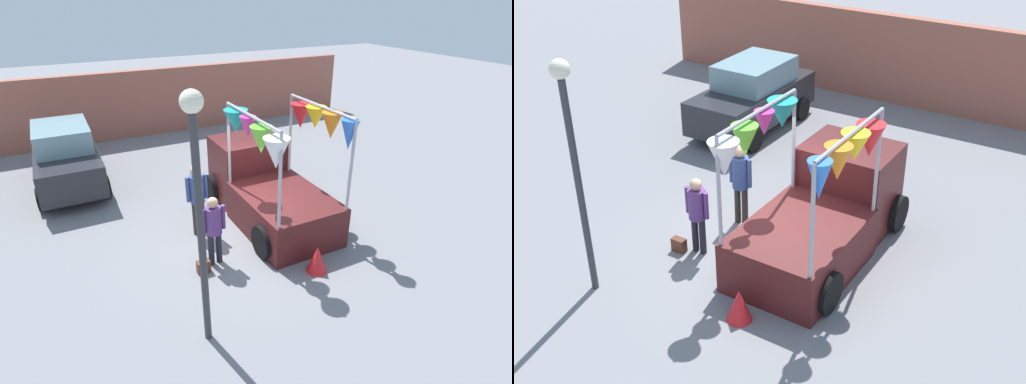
# 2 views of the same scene
# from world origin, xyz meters

# --- Properties ---
(ground_plane) EXTENTS (60.00, 60.00, 0.00)m
(ground_plane) POSITION_xyz_m (0.00, 0.00, 0.00)
(ground_plane) COLOR slate
(vendor_truck) EXTENTS (2.45, 4.12, 3.06)m
(vendor_truck) POSITION_xyz_m (0.91, 0.71, 0.93)
(vendor_truck) COLOR #4C1919
(vendor_truck) RESTS_ON ground
(parked_car) EXTENTS (1.88, 4.00, 1.88)m
(parked_car) POSITION_xyz_m (-3.51, 4.91, 0.94)
(parked_car) COLOR #26262B
(parked_car) RESTS_ON ground
(person_customer) EXTENTS (0.53, 0.34, 1.61)m
(person_customer) POSITION_xyz_m (-1.07, -0.72, 0.96)
(person_customer) COLOR black
(person_customer) RESTS_ON ground
(person_vendor) EXTENTS (0.53, 0.34, 1.80)m
(person_vendor) POSITION_xyz_m (-0.96, 0.58, 1.10)
(person_vendor) COLOR #2D2823
(person_vendor) RESTS_ON ground
(handbag) EXTENTS (0.28, 0.16, 0.28)m
(handbag) POSITION_xyz_m (-1.42, -0.92, 0.14)
(handbag) COLOR #592D1E
(handbag) RESTS_ON ground
(street_lamp) EXTENTS (0.32, 0.32, 4.24)m
(street_lamp) POSITION_xyz_m (-1.98, -2.62, 2.74)
(street_lamp) COLOR #333338
(street_lamp) RESTS_ON ground
(brick_boundary_wall) EXTENTS (18.00, 0.36, 2.60)m
(brick_boundary_wall) POSITION_xyz_m (0.00, 8.82, 1.30)
(brick_boundary_wall) COLOR #9E5947
(brick_boundary_wall) RESTS_ON ground
(folded_kite_bundle_crimson) EXTENTS (0.47, 0.47, 0.60)m
(folded_kite_bundle_crimson) POSITION_xyz_m (0.72, -1.97, 0.30)
(folded_kite_bundle_crimson) COLOR red
(folded_kite_bundle_crimson) RESTS_ON ground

